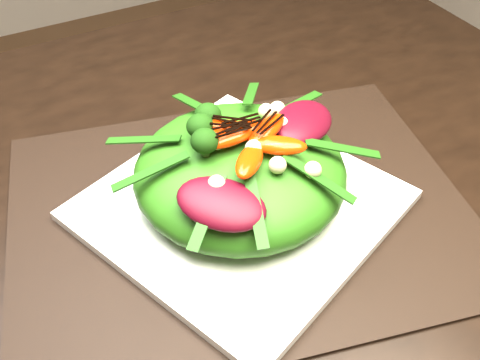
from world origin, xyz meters
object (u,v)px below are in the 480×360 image
lettuce_mound (240,172)px  orange_segment (225,136)px  plate_base (240,205)px  salad_bowl (240,196)px  dining_table (5,296)px  placemat (240,210)px

lettuce_mound → orange_segment: orange_segment is taller
orange_segment → plate_base: bearing=-37.5°
salad_bowl → orange_segment: bearing=142.5°
plate_base → salad_bowl: 0.01m
dining_table → lettuce_mound: size_ratio=7.18×
dining_table → plate_base: bearing=-5.5°
dining_table → salad_bowl: dining_table is taller
salad_bowl → orange_segment: (-0.01, 0.01, 0.08)m
plate_base → placemat: bearing=14.0°
placemat → orange_segment: orange_segment is taller
plate_base → orange_segment: orange_segment is taller
lettuce_mound → plate_base: bearing=0.0°
dining_table → salad_bowl: size_ratio=6.82×
orange_segment → placemat: bearing=-37.5°
lettuce_mound → dining_table: bearing=174.5°
salad_bowl → lettuce_mound: (0.00, 0.00, 0.04)m
placemat → orange_segment: size_ratio=8.98×
salad_bowl → lettuce_mound: lettuce_mound is taller
dining_table → plate_base: (0.26, -0.02, 0.03)m
salad_bowl → lettuce_mound: size_ratio=1.05×
salad_bowl → lettuce_mound: bearing=0.0°
placemat → lettuce_mound: size_ratio=2.24×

